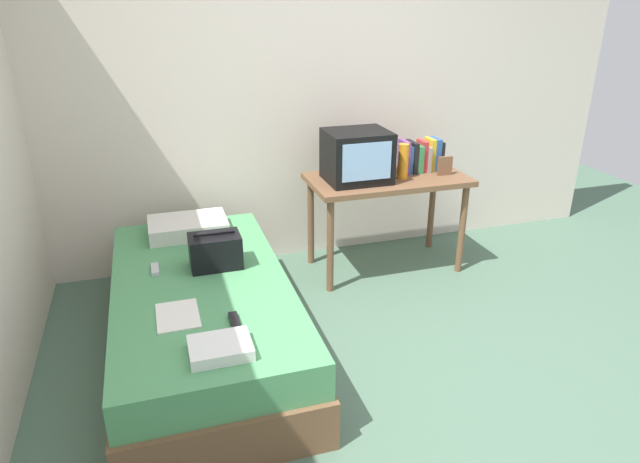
# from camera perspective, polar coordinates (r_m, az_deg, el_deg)

# --- Properties ---
(ground_plane) EXTENTS (8.00, 8.00, 0.00)m
(ground_plane) POSITION_cam_1_polar(r_m,az_deg,el_deg) (3.11, 9.53, -16.61)
(ground_plane) COLOR #4C6B56
(wall_back) EXTENTS (5.20, 0.10, 2.60)m
(wall_back) POSITION_cam_1_polar(r_m,az_deg,el_deg) (4.32, -1.39, 14.13)
(wall_back) COLOR beige
(wall_back) RESTS_ON ground
(bed) EXTENTS (1.00, 2.00, 0.47)m
(bed) POSITION_cam_1_polar(r_m,az_deg,el_deg) (3.38, -11.78, -8.46)
(bed) COLOR brown
(bed) RESTS_ON ground
(desk) EXTENTS (1.16, 0.60, 0.73)m
(desk) POSITION_cam_1_polar(r_m,az_deg,el_deg) (4.18, 6.85, 4.34)
(desk) COLOR brown
(desk) RESTS_ON ground
(tv) EXTENTS (0.44, 0.39, 0.36)m
(tv) POSITION_cam_1_polar(r_m,az_deg,el_deg) (3.99, 3.79, 7.68)
(tv) COLOR black
(tv) RESTS_ON desk
(water_bottle) EXTENTS (0.08, 0.08, 0.25)m
(water_bottle) POSITION_cam_1_polar(r_m,az_deg,el_deg) (4.09, 8.48, 7.09)
(water_bottle) COLOR orange
(water_bottle) RESTS_ON desk
(book_row) EXTENTS (0.32, 0.17, 0.24)m
(book_row) POSITION_cam_1_polar(r_m,az_deg,el_deg) (4.31, 10.24, 7.57)
(book_row) COLOR #7A3D89
(book_row) RESTS_ON desk
(picture_frame) EXTENTS (0.11, 0.02, 0.14)m
(picture_frame) POSITION_cam_1_polar(r_m,az_deg,el_deg) (4.24, 12.62, 6.55)
(picture_frame) COLOR brown
(picture_frame) RESTS_ON desk
(pillow) EXTENTS (0.52, 0.35, 0.10)m
(pillow) POSITION_cam_1_polar(r_m,az_deg,el_deg) (3.88, -13.31, 0.48)
(pillow) COLOR silver
(pillow) RESTS_ON bed
(handbag) EXTENTS (0.30, 0.20, 0.22)m
(handbag) POSITION_cam_1_polar(r_m,az_deg,el_deg) (3.37, -10.63, -1.95)
(handbag) COLOR black
(handbag) RESTS_ON bed
(magazine) EXTENTS (0.21, 0.29, 0.01)m
(magazine) POSITION_cam_1_polar(r_m,az_deg,el_deg) (2.94, -14.31, -8.30)
(magazine) COLOR white
(magazine) RESTS_ON bed
(remote_dark) EXTENTS (0.04, 0.16, 0.02)m
(remote_dark) POSITION_cam_1_polar(r_m,az_deg,el_deg) (2.83, -8.69, -9.03)
(remote_dark) COLOR black
(remote_dark) RESTS_ON bed
(remote_silver) EXTENTS (0.04, 0.14, 0.02)m
(remote_silver) POSITION_cam_1_polar(r_m,az_deg,el_deg) (3.43, -16.47, -3.71)
(remote_silver) COLOR #B7B7BC
(remote_silver) RESTS_ON bed
(folded_towel) EXTENTS (0.28, 0.22, 0.06)m
(folded_towel) POSITION_cam_1_polar(r_m,az_deg,el_deg) (2.62, -10.13, -11.62)
(folded_towel) COLOR white
(folded_towel) RESTS_ON bed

